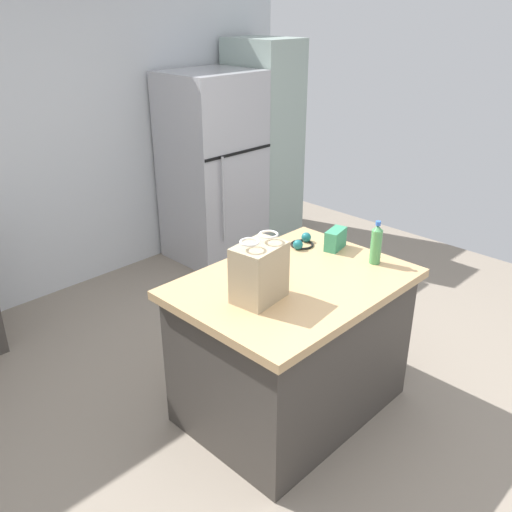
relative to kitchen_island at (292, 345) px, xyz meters
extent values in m
plane|color=gray|center=(-0.17, -0.19, -0.45)|extent=(6.48, 6.48, 0.00)
cube|color=silver|center=(-0.17, 2.51, 0.81)|extent=(5.17, 0.10, 2.51)
cube|color=#423D38|center=(0.00, 0.00, -0.03)|extent=(1.23, 0.88, 0.84)
cube|color=tan|center=(0.00, 0.00, 0.42)|extent=(1.31, 0.96, 0.05)
cube|color=#B7B7BC|center=(1.22, 2.07, 0.43)|extent=(0.82, 0.72, 1.77)
cube|color=black|center=(1.22, 1.70, 0.65)|extent=(0.80, 0.01, 0.02)
cylinder|color=#B7B7BC|center=(1.00, 1.68, 0.26)|extent=(0.02, 0.02, 0.79)
cube|color=#9EB2A8|center=(1.91, 2.07, 0.56)|extent=(0.52, 0.68, 2.01)
cube|color=tan|center=(-0.29, -0.01, 0.60)|extent=(0.29, 0.23, 0.31)
torus|color=white|center=(-0.36, -0.01, 0.79)|extent=(0.11, 0.11, 0.01)
torus|color=white|center=(-0.23, -0.01, 0.79)|extent=(0.11, 0.11, 0.01)
cube|color=#388E66|center=(0.51, 0.10, 0.51)|extent=(0.18, 0.11, 0.13)
cylinder|color=#4C9956|center=(0.50, -0.20, 0.55)|extent=(0.07, 0.07, 0.21)
cone|color=#4C9956|center=(0.50, -0.20, 0.67)|extent=(0.06, 0.06, 0.03)
cylinder|color=blue|center=(0.50, -0.20, 0.70)|extent=(0.03, 0.03, 0.02)
torus|color=black|center=(0.40, 0.28, 0.45)|extent=(0.19, 0.19, 0.01)
sphere|color=#19666B|center=(0.33, 0.26, 0.47)|extent=(0.06, 0.06, 0.06)
sphere|color=#19666B|center=(0.46, 0.30, 0.47)|extent=(0.06, 0.06, 0.06)
camera|label=1|loc=(-2.10, -1.76, 1.86)|focal=38.37mm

